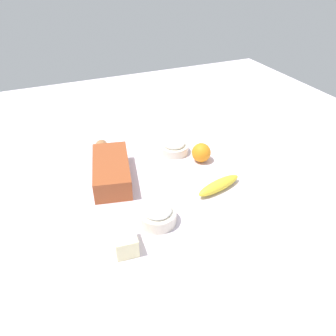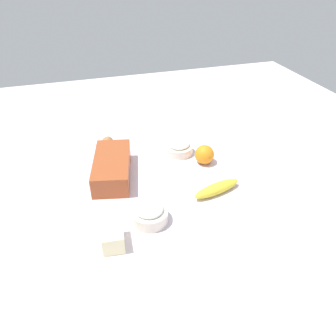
# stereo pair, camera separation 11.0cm
# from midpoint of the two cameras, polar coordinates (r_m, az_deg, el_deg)

# --- Properties ---
(ground_plane) EXTENTS (2.40, 2.40, 0.02)m
(ground_plane) POSITION_cam_midpoint_polar(r_m,az_deg,el_deg) (1.27, 2.48, -1.94)
(ground_plane) COLOR silver
(loaf_pan) EXTENTS (0.30, 0.19, 0.08)m
(loaf_pan) POSITION_cam_midpoint_polar(r_m,az_deg,el_deg) (1.25, -7.14, 0.14)
(loaf_pan) COLOR #9E4723
(loaf_pan) RESTS_ON ground_plane
(flour_bowl) EXTENTS (0.12, 0.12, 0.06)m
(flour_bowl) POSITION_cam_midpoint_polar(r_m,az_deg,el_deg) (1.40, 4.11, 3.54)
(flour_bowl) COLOR silver
(flour_bowl) RESTS_ON ground_plane
(sugar_bowl) EXTENTS (0.12, 0.12, 0.07)m
(sugar_bowl) POSITION_cam_midpoint_polar(r_m,az_deg,el_deg) (1.05, -0.25, -7.91)
(sugar_bowl) COLOR silver
(sugar_bowl) RESTS_ON ground_plane
(banana) EXTENTS (0.09, 0.20, 0.04)m
(banana) POSITION_cam_midpoint_polar(r_m,az_deg,el_deg) (1.19, 11.05, -3.57)
(banana) COLOR yellow
(banana) RESTS_ON ground_plane
(orange_fruit) EXTENTS (0.08, 0.08, 0.08)m
(orange_fruit) POSITION_cam_midpoint_polar(r_m,az_deg,el_deg) (1.34, 8.63, 2.24)
(orange_fruit) COLOR orange
(orange_fruit) RESTS_ON ground_plane
(butter_block) EXTENTS (0.10, 0.07, 0.06)m
(butter_block) POSITION_cam_midpoint_polar(r_m,az_deg,el_deg) (0.99, -6.34, -11.85)
(butter_block) COLOR #F4EDB2
(butter_block) RESTS_ON ground_plane
(egg_near_butter) EXTENTS (0.09, 0.08, 0.05)m
(egg_near_butter) POSITION_cam_midpoint_polar(r_m,az_deg,el_deg) (1.44, -8.29, 4.26)
(egg_near_butter) COLOR #A46E43
(egg_near_butter) RESTS_ON ground_plane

